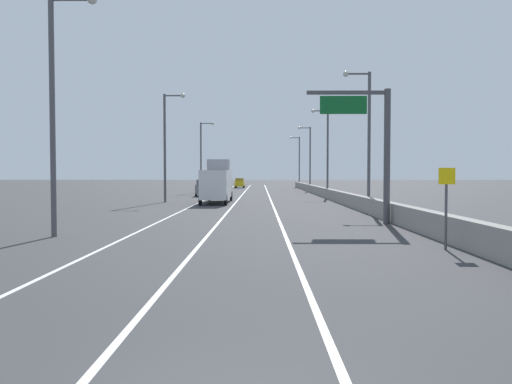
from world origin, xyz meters
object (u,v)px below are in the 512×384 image
at_px(lamp_post_right_third, 326,147).
at_px(lamp_post_left_far, 203,152).
at_px(lamp_post_right_fifth, 298,158).
at_px(car_green_0, 220,184).
at_px(box_truck, 217,183).
at_px(lamp_post_right_second, 366,131).
at_px(overhead_sign_gantry, 374,139).
at_px(lamp_post_right_fourth, 309,154).
at_px(lamp_post_left_near, 58,99).
at_px(lamp_post_left_mid, 167,140).
at_px(car_gray_2, 204,188).
at_px(speed_advisory_sign, 446,202).
at_px(car_yellow_1, 240,183).

bearing_deg(lamp_post_right_third, lamp_post_left_far, 138.03).
height_order(lamp_post_right_fifth, car_green_0, lamp_post_right_fifth).
distance_m(lamp_post_right_third, box_truck, 18.25).
bearing_deg(box_truck, car_green_0, 94.12).
xyz_separation_m(lamp_post_right_second, box_truck, (-12.17, 9.31, -4.14)).
xyz_separation_m(lamp_post_left_far, box_truck, (4.59, -28.04, -4.14)).
distance_m(overhead_sign_gantry, lamp_post_right_fourth, 55.13).
bearing_deg(lamp_post_right_second, car_green_0, 107.67).
bearing_deg(lamp_post_left_far, lamp_post_right_second, -65.83).
distance_m(lamp_post_left_near, lamp_post_left_mid, 26.87).
distance_m(lamp_post_left_near, car_gray_2, 40.60).
relative_size(speed_advisory_sign, car_green_0, 0.62).
bearing_deg(lamp_post_left_mid, box_truck, -13.30).
distance_m(overhead_sign_gantry, lamp_post_left_mid, 25.90).
xyz_separation_m(lamp_post_right_fifth, lamp_post_left_far, (-16.71, -29.82, 0.00)).
bearing_deg(lamp_post_left_mid, lamp_post_left_far, 89.24).
bearing_deg(car_gray_2, car_yellow_1, 85.34).
relative_size(lamp_post_right_fifth, lamp_post_left_near, 1.00).
distance_m(speed_advisory_sign, car_yellow_1, 81.34).
height_order(speed_advisory_sign, lamp_post_right_third, lamp_post_right_third).
relative_size(overhead_sign_gantry, car_green_0, 1.55).
bearing_deg(lamp_post_left_near, speed_advisory_sign, -13.26).
relative_size(overhead_sign_gantry, lamp_post_left_near, 0.71).
relative_size(lamp_post_right_fourth, lamp_post_left_near, 1.00).
height_order(speed_advisory_sign, car_gray_2, speed_advisory_sign).
distance_m(lamp_post_right_second, box_truck, 15.87).
relative_size(lamp_post_right_third, car_yellow_1, 2.25).
bearing_deg(overhead_sign_gantry, lamp_post_right_fourth, 88.23).
height_order(lamp_post_right_fourth, lamp_post_left_far, same).
distance_m(lamp_post_left_mid, lamp_post_left_far, 26.87).
height_order(lamp_post_right_fourth, lamp_post_left_mid, same).
distance_m(lamp_post_right_third, lamp_post_right_fifth, 44.78).
bearing_deg(speed_advisory_sign, lamp_post_left_mid, 117.40).
xyz_separation_m(lamp_post_left_mid, car_yellow_1, (5.05, 50.06, -5.07)).
bearing_deg(box_truck, car_gray_2, 101.23).
height_order(car_green_0, car_gray_2, car_gray_2).
height_order(overhead_sign_gantry, lamp_post_right_third, lamp_post_right_third).
bearing_deg(lamp_post_left_far, lamp_post_right_fourth, 23.94).
distance_m(lamp_post_right_fifth, car_yellow_1, 14.64).
height_order(car_gray_2, box_truck, box_truck).
bearing_deg(lamp_post_left_far, lamp_post_left_mid, -90.76).
bearing_deg(car_yellow_1, lamp_post_right_second, -78.72).
xyz_separation_m(lamp_post_left_far, car_gray_2, (1.70, -13.49, -5.02)).
distance_m(car_green_0, car_yellow_1, 14.15).
height_order(lamp_post_right_fifth, car_yellow_1, lamp_post_right_fifth).
distance_m(lamp_post_left_mid, car_gray_2, 14.44).
xyz_separation_m(lamp_post_right_third, lamp_post_left_far, (-16.63, 14.96, 0.00)).
bearing_deg(box_truck, lamp_post_right_fourth, 71.08).
height_order(lamp_post_right_fourth, car_green_0, lamp_post_right_fourth).
height_order(lamp_post_left_far, car_gray_2, lamp_post_left_far).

